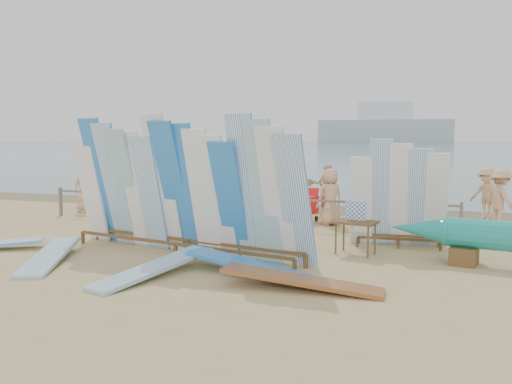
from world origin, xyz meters
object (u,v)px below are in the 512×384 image
(beachgoer_5, at_px, (291,185))
(beachgoer_11, at_px, (154,179))
(vendor_table, at_px, (355,237))
(beach_chair_left, at_px, (222,213))
(beachgoer_7, at_px, (327,190))
(beachgoer_3, at_px, (283,185))
(beachgoer_extra_0, at_px, (500,199))
(flat_board_d, at_px, (254,275))
(beachgoer_6, at_px, (330,197))
(flat_board_b, at_px, (154,276))
(flat_board_c, at_px, (301,290))
(beachgoer_extra_1, at_px, (100,180))
(side_surfboard_rack, at_px, (399,199))
(beachgoer_0, at_px, (85,187))
(beachgoer_2, at_px, (144,188))
(main_surfboard_rack, at_px, (182,192))
(beach_chair_right, at_px, (256,210))
(beachgoer_10, at_px, (424,198))
(beachgoer_4, at_px, (208,186))
(stroller, at_px, (308,209))
(beachgoer_8, at_px, (365,191))
(flat_board_a, at_px, (50,262))

(beachgoer_5, bearing_deg, beachgoer_11, -8.61)
(vendor_table, distance_m, beach_chair_left, 5.58)
(beachgoer_11, bearing_deg, beachgoer_7, -11.96)
(beachgoer_3, bearing_deg, beachgoer_extra_0, 31.75)
(flat_board_d, bearing_deg, beachgoer_6, 9.41)
(flat_board_b, distance_m, flat_board_c, 2.75)
(beachgoer_5, distance_m, beachgoer_extra_0, 6.24)
(vendor_table, height_order, beachgoer_11, beachgoer_11)
(vendor_table, bearing_deg, beachgoer_extra_1, 164.09)
(side_surfboard_rack, distance_m, vendor_table, 1.54)
(beachgoer_0, height_order, beachgoer_2, beachgoer_0)
(main_surfboard_rack, xyz_separation_m, beach_chair_right, (-0.07, 5.18, -1.07))
(beach_chair_right, xyz_separation_m, beachgoer_10, (4.90, -0.01, 0.55))
(beachgoer_3, relative_size, beachgoer_4, 0.93)
(stroller, relative_size, beachgoer_0, 0.61)
(stroller, distance_m, beachgoer_11, 6.83)
(beachgoer_7, relative_size, beachgoer_extra_1, 0.91)
(side_surfboard_rack, bearing_deg, beachgoer_5, 126.12)
(beach_chair_left, bearing_deg, beachgoer_11, 130.38)
(side_surfboard_rack, bearing_deg, beachgoer_8, 105.91)
(beachgoer_7, bearing_deg, beachgoer_11, -45.68)
(flat_board_c, height_order, beachgoer_10, beachgoer_10)
(stroller, bearing_deg, flat_board_b, -88.08)
(beachgoer_5, bearing_deg, vendor_table, 117.50)
(beachgoer_7, distance_m, beachgoer_4, 3.85)
(beach_chair_left, bearing_deg, flat_board_b, -91.28)
(flat_board_b, xyz_separation_m, stroller, (1.24, 6.97, 0.40))
(side_surfboard_rack, xyz_separation_m, beachgoer_2, (-8.76, 3.72, -0.35))
(flat_board_d, xyz_separation_m, beachgoer_4, (-3.94, 7.01, 0.91))
(beach_chair_left, height_order, beachgoer_0, beachgoer_0)
(side_surfboard_rack, height_order, beachgoer_0, side_surfboard_rack)
(side_surfboard_rack, relative_size, beachgoer_4, 1.36)
(beachgoer_extra_0, bearing_deg, beachgoer_2, 57.38)
(flat_board_c, distance_m, beachgoer_6, 6.74)
(beachgoer_0, relative_size, beachgoer_extra_1, 0.92)
(beach_chair_right, xyz_separation_m, beachgoer_3, (0.18, 2.40, 0.57))
(beachgoer_6, height_order, beachgoer_extra_1, beachgoer_extra_1)
(stroller, xyz_separation_m, beachgoer_extra_1, (-8.30, 1.66, 0.50))
(beachgoer_extra_1, bearing_deg, beachgoer_0, 84.39)
(beachgoer_0, bearing_deg, beachgoer_4, -46.51)
(side_surfboard_rack, height_order, beachgoer_4, side_surfboard_rack)
(beach_chair_left, relative_size, beachgoer_3, 0.47)
(flat_board_a, xyz_separation_m, beachgoer_3, (2.33, 9.08, 0.85))
(flat_board_a, height_order, beachgoer_10, beachgoer_10)
(beachgoer_extra_1, bearing_deg, beachgoer_8, 146.52)
(vendor_table, distance_m, beachgoer_3, 7.25)
(side_surfboard_rack, distance_m, beachgoer_5, 5.75)
(flat_board_d, xyz_separation_m, beachgoer_10, (2.81, 6.34, 0.83))
(main_surfboard_rack, relative_size, stroller, 6.06)
(beach_chair_right, height_order, beachgoer_5, beachgoer_5)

